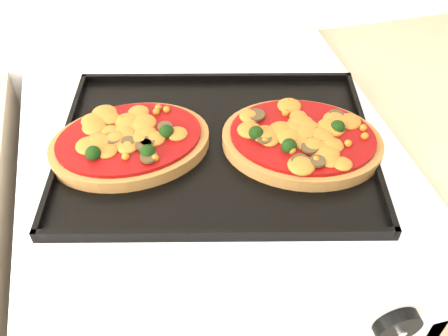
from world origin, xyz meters
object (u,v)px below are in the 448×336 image
object	(u,v)px
stove	(215,293)
baking_tray	(216,145)
pizza_left	(130,141)
pizza_right	(302,139)

from	to	relation	value
stove	baking_tray	xyz separation A→B (m)	(0.00, -0.02, 0.47)
baking_tray	pizza_left	size ratio (longest dim) A/B	1.97
baking_tray	pizza_right	xyz separation A→B (m)	(0.13, -0.04, 0.02)
baking_tray	pizza_right	size ratio (longest dim) A/B	1.96
pizza_left	baking_tray	bearing A→B (deg)	-9.96
pizza_left	pizza_right	size ratio (longest dim) A/B	1.00
stove	pizza_left	size ratio (longest dim) A/B	3.74
pizza_left	pizza_right	world-z (taller)	same
baking_tray	pizza_left	bearing A→B (deg)	-176.51
stove	baking_tray	world-z (taller)	baking_tray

